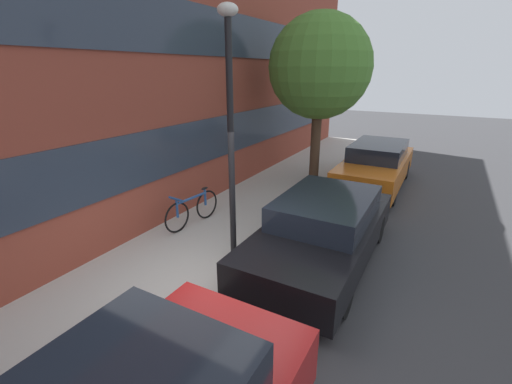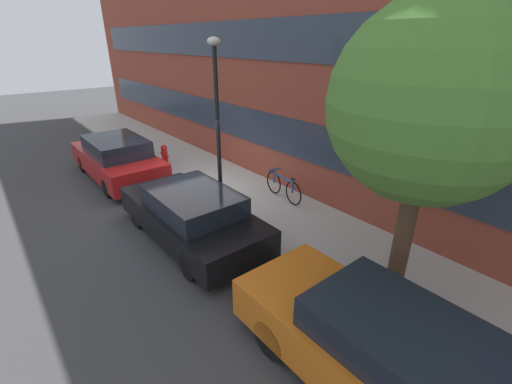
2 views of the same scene
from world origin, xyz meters
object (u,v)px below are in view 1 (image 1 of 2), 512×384
object	(u,v)px
parked_car_black	(323,230)
street_tree	(320,68)
bicycle	(192,209)
lamp_post	(230,114)
parked_car_orange	(376,165)

from	to	relation	value
parked_car_black	street_tree	world-z (taller)	street_tree
bicycle	lamp_post	size ratio (longest dim) A/B	0.38
parked_car_black	lamp_post	bearing A→B (deg)	-57.05
parked_car_black	parked_car_orange	xyz separation A→B (m)	(5.07, 0.00, 0.04)
parked_car_orange	street_tree	distance (m)	3.42
street_tree	parked_car_orange	bearing A→B (deg)	-61.68
street_tree	lamp_post	bearing A→B (deg)	-176.92
parked_car_black	bicycle	distance (m)	3.03
parked_car_orange	lamp_post	distance (m)	6.50
lamp_post	parked_car_orange	bearing A→B (deg)	-13.26
bicycle	lamp_post	bearing A→B (deg)	69.99
parked_car_orange	lamp_post	world-z (taller)	lamp_post
parked_car_orange	street_tree	xyz separation A→B (m)	(-0.91, 1.68, 2.84)
lamp_post	bicycle	bearing A→B (deg)	63.64
parked_car_black	parked_car_orange	distance (m)	5.07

